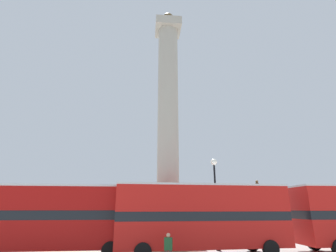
{
  "coord_description": "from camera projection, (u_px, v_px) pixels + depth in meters",
  "views": [
    {
      "loc": [
        -1.94,
        -22.69,
        2.85
      ],
      "look_at": [
        0.0,
        0.0,
        10.01
      ],
      "focal_mm": 28.0,
      "sensor_mm": 36.0,
      "label": 1
    }
  ],
  "objects": [
    {
      "name": "bus_a",
      "position": [
        202.0,
        215.0,
        17.05
      ],
      "size": [
        11.23,
        3.4,
        4.36
      ],
      "rotation": [
        0.0,
        0.0,
        0.07
      ],
      "color": "red",
      "rests_on": "ground_plane"
    },
    {
      "name": "bus_b",
      "position": [
        51.0,
        216.0,
        16.59
      ],
      "size": [
        11.28,
        3.06,
        4.26
      ],
      "rotation": [
        0.0,
        0.0,
        0.02
      ],
      "color": "#A80F0C",
      "rests_on": "ground_plane"
    },
    {
      "name": "ground_plane",
      "position": [
        168.0,
        246.0,
        20.87
      ],
      "size": [
        200.0,
        200.0,
        0.0
      ],
      "primitive_type": "plane",
      "color": "gray"
    },
    {
      "name": "pedestrian_near_lamp",
      "position": [
        168.0,
        248.0,
        13.49
      ],
      "size": [
        0.45,
        0.25,
        1.61
      ],
      "rotation": [
        0.0,
        0.0,
        2.93
      ],
      "color": "#4C473D",
      "rests_on": "ground_plane"
    },
    {
      "name": "equestrian_statue",
      "position": [
        261.0,
        223.0,
        25.71
      ],
      "size": [
        3.6,
        2.67,
        5.6
      ],
      "rotation": [
        0.0,
        0.0,
        -0.06
      ],
      "color": "#A39E8E",
      "rests_on": "ground_plane"
    },
    {
      "name": "monument_column",
      "position": [
        168.0,
        146.0,
        23.31
      ],
      "size": [
        4.93,
        4.93,
        22.37
      ],
      "color": "#A39E8E",
      "rests_on": "ground_plane"
    },
    {
      "name": "street_lamp",
      "position": [
        215.0,
        192.0,
        19.61
      ],
      "size": [
        0.49,
        0.49,
        6.51
      ],
      "color": "black",
      "rests_on": "ground_plane"
    }
  ]
}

